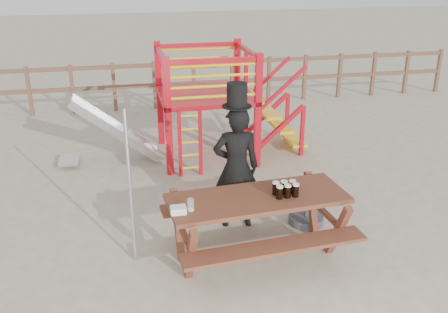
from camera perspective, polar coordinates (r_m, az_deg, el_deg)
ground at (r=6.66m, az=1.88°, el=-11.15°), size 60.00×60.00×0.00m
back_fence at (r=12.81m, az=-5.71°, el=8.82°), size 15.09×0.09×1.20m
playground_fort at (r=9.46m, az=-2.55°, el=6.25°), size 4.71×1.84×2.10m
picnic_table at (r=6.37m, az=3.81°, el=-7.13°), size 2.35×1.71×0.87m
man_with_hat at (r=6.93m, az=1.41°, el=-0.93°), size 0.69×0.49×2.10m
metal_pole at (r=6.14m, az=-10.66°, el=-3.72°), size 0.04×0.04×2.03m
parasol_base at (r=7.44m, az=9.34°, el=-7.07°), size 0.51×0.51×0.22m
paper_bag at (r=5.83m, az=-5.25°, el=-6.10°), size 0.18×0.14×0.08m
stout_pints at (r=6.24m, az=7.07°, el=-3.72°), size 0.31×0.21×0.17m
empty_glasses at (r=5.86m, az=-3.83°, el=-5.58°), size 0.08×0.08×0.15m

